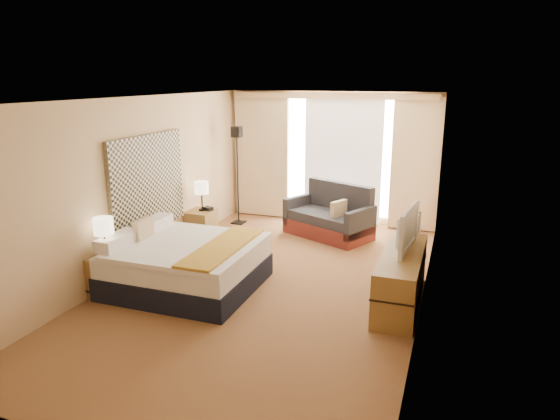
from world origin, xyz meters
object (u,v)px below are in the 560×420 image
(loveseat, at_px, (330,219))
(lamp_right, at_px, (201,188))
(television, at_px, (401,228))
(nightstand_right, at_px, (201,225))
(nightstand_left, at_px, (112,276))
(media_dresser, at_px, (401,278))
(lamp_left, at_px, (103,227))
(desk_chair, at_px, (407,250))
(floor_lamp, at_px, (237,156))
(bed, at_px, (186,264))

(loveseat, relative_size, lamp_right, 3.31)
(television, bearing_deg, nightstand_right, 76.31)
(nightstand_left, bearing_deg, media_dresser, 15.84)
(lamp_left, relative_size, lamp_right, 1.03)
(loveseat, xyz_separation_m, desk_chair, (1.55, -1.60, 0.11))
(media_dresser, bearing_deg, nightstand_right, 158.60)
(nightstand_right, relative_size, floor_lamp, 0.28)
(nightstand_left, distance_m, loveseat, 4.13)
(nightstand_right, distance_m, desk_chair, 3.72)
(lamp_left, relative_size, television, 0.56)
(lamp_left, bearing_deg, nightstand_right, 89.46)
(floor_lamp, bearing_deg, lamp_right, -97.58)
(media_dresser, bearing_deg, bed, -170.55)
(media_dresser, height_order, lamp_left, lamp_left)
(nightstand_left, xyz_separation_m, bed, (0.81, 0.57, 0.07))
(nightstand_left, bearing_deg, desk_chair, 27.87)
(loveseat, distance_m, desk_chair, 2.23)
(loveseat, height_order, desk_chair, desk_chair)
(nightstand_left, distance_m, bed, 0.99)
(bed, relative_size, television, 1.95)
(floor_lamp, height_order, television, floor_lamp)
(nightstand_left, height_order, television, television)
(nightstand_right, xyz_separation_m, media_dresser, (3.70, -1.45, 0.07))
(lamp_left, xyz_separation_m, lamp_right, (0.05, 2.57, -0.01))
(lamp_left, height_order, television, television)
(bed, xyz_separation_m, lamp_right, (-0.79, 1.95, 0.62))
(media_dresser, xyz_separation_m, loveseat, (-1.57, 2.49, -0.03))
(media_dresser, height_order, loveseat, loveseat)
(nightstand_left, height_order, floor_lamp, floor_lamp)
(nightstand_right, bearing_deg, nightstand_left, -90.00)
(loveseat, bearing_deg, television, -32.03)
(television, bearing_deg, loveseat, 38.98)
(bed, xyz_separation_m, floor_lamp, (-0.63, 3.15, 1.03))
(desk_chair, bearing_deg, lamp_right, 176.32)
(nightstand_left, relative_size, bed, 0.29)
(nightstand_left, bearing_deg, loveseat, 59.00)
(nightstand_right, height_order, floor_lamp, floor_lamp)
(desk_chair, relative_size, television, 0.99)
(nightstand_left, distance_m, desk_chair, 4.16)
(loveseat, height_order, television, television)
(nightstand_right, xyz_separation_m, lamp_left, (-0.02, -2.55, 0.70))
(loveseat, distance_m, lamp_left, 4.24)
(nightstand_left, xyz_separation_m, desk_chair, (3.67, 1.94, 0.16))
(floor_lamp, xyz_separation_m, television, (3.47, -2.51, -0.39))
(nightstand_left, xyz_separation_m, television, (3.65, 1.20, 0.71))
(nightstand_right, distance_m, lamp_left, 2.65)
(nightstand_right, distance_m, bed, 2.09)
(bed, distance_m, desk_chair, 3.18)
(nightstand_right, bearing_deg, bed, -67.25)
(bed, relative_size, desk_chair, 1.96)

